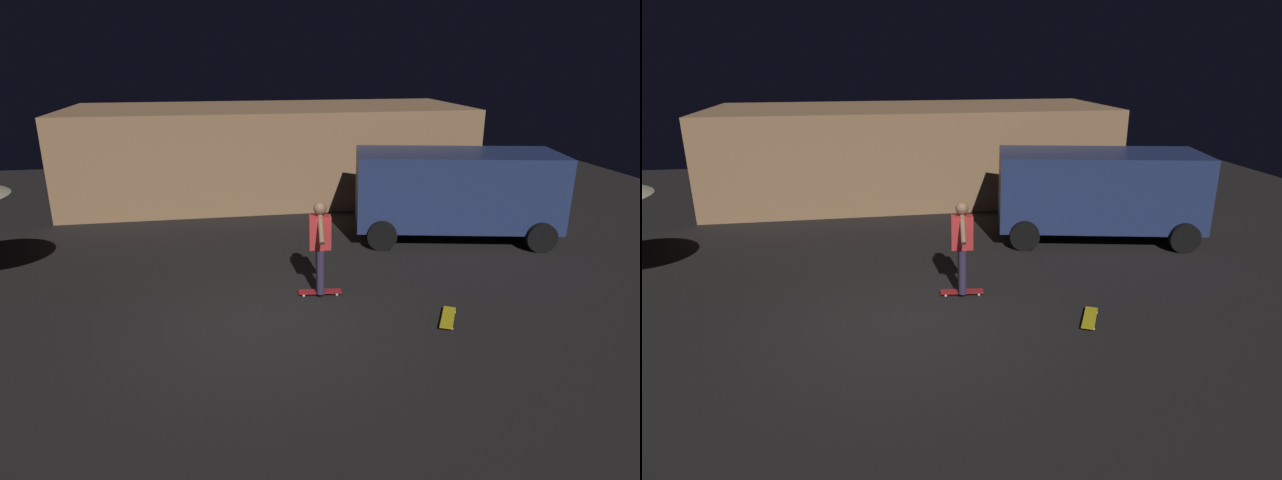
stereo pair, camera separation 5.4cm
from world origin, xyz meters
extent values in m
plane|color=black|center=(0.00, 0.00, 0.00)|extent=(28.00, 28.00, 0.00)
cube|color=#AD7F56|center=(0.90, 8.43, 1.35)|extent=(11.56, 4.36, 2.71)
cube|color=navy|center=(4.82, 3.68, 1.18)|extent=(4.89, 2.81, 1.70)
cube|color=black|center=(7.05, 3.21, 1.53)|extent=(0.42, 1.72, 0.64)
cylinder|color=black|center=(6.74, 4.29, 0.33)|extent=(0.69, 0.35, 0.66)
cylinder|color=black|center=(6.33, 2.35, 0.33)|extent=(0.69, 0.35, 0.66)
cylinder|color=black|center=(3.32, 5.01, 0.33)|extent=(0.69, 0.35, 0.66)
cylinder|color=black|center=(2.91, 3.08, 0.33)|extent=(0.69, 0.35, 0.66)
cube|color=#AD1E23|center=(1.14, 0.95, 0.06)|extent=(0.80, 0.28, 0.02)
sphere|color=silver|center=(1.44, 1.00, 0.03)|extent=(0.05, 0.05, 0.05)
sphere|color=silver|center=(1.43, 0.84, 0.03)|extent=(0.05, 0.05, 0.05)
sphere|color=silver|center=(0.85, 1.06, 0.03)|extent=(0.05, 0.05, 0.05)
sphere|color=silver|center=(0.83, 0.89, 0.03)|extent=(0.05, 0.05, 0.05)
cube|color=gold|center=(3.03, -0.41, 0.06)|extent=(0.53, 0.79, 0.02)
sphere|color=silver|center=(3.09, -0.11, 0.03)|extent=(0.05, 0.05, 0.05)
sphere|color=silver|center=(3.24, -0.18, 0.03)|extent=(0.05, 0.05, 0.05)
sphere|color=silver|center=(2.81, -0.64, 0.03)|extent=(0.05, 0.05, 0.05)
sphere|color=silver|center=(2.97, -0.72, 0.03)|extent=(0.05, 0.05, 0.05)
cylinder|color=#382D4C|center=(1.15, 1.06, 0.48)|extent=(0.14, 0.14, 0.82)
cylinder|color=#382D4C|center=(1.13, 0.84, 0.48)|extent=(0.14, 0.14, 0.82)
cube|color=red|center=(1.14, 0.95, 1.19)|extent=(0.40, 0.26, 0.60)
sphere|color=#936B4C|center=(1.14, 0.95, 1.62)|extent=(0.23, 0.23, 0.23)
cylinder|color=#936B4C|center=(1.16, 1.17, 1.34)|extent=(0.14, 0.55, 0.46)
cylinder|color=#936B4C|center=(1.11, 0.73, 1.34)|extent=(0.14, 0.55, 0.46)
camera|label=1|loc=(-0.39, -7.80, 4.11)|focal=30.06mm
camera|label=2|loc=(-0.33, -7.81, 4.11)|focal=30.06mm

